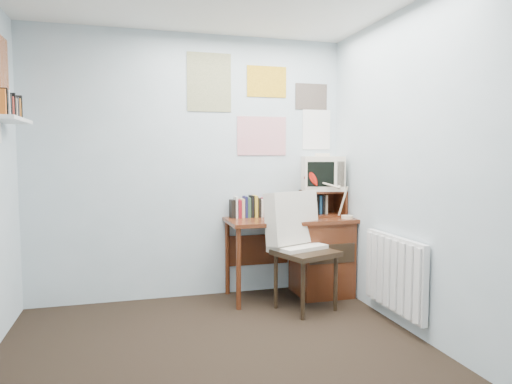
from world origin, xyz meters
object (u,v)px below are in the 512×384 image
Objects in this scene: tv_riser at (323,203)px; crt_tv at (322,172)px; desk_lamp at (347,198)px; desk at (315,253)px; wall_shelf at (9,120)px; radiator at (395,273)px; desk_chair at (306,253)px.

crt_tv is (-0.00, 0.02, 0.31)m from tv_riser.
desk_lamp is 0.98× the size of tv_riser.
crt_tv is (0.12, 0.13, 0.79)m from desk.
desk_lamp is at bearing 4.34° from wall_shelf.
desk_lamp is at bearing 92.92° from radiator.
desk is 0.51m from tv_riser.
desk_chair reaches higher than desk.
desk is 3.05× the size of desk_lamp.
wall_shelf is (-2.86, 0.55, 1.20)m from radiator.
radiator is at bearing -10.89° from wall_shelf.
desk is 0.81m from crt_tv.
wall_shelf is at bearing -156.32° from crt_tv.
desk_lamp reaches higher than desk.
wall_shelf is at bearing -163.41° from desk_lamp.
desk_chair is at bearing 136.02° from radiator.
crt_tv is (0.38, 0.53, 0.69)m from desk_chair.
radiator is (0.17, -1.06, -0.78)m from crt_tv.
wall_shelf reaches higher than desk_chair.
tv_riser is at bearing 42.96° from desk.
desk_lamp reaches higher than desk_chair.
tv_riser is 1.15m from radiator.
crt_tv is 0.49× the size of radiator.
tv_riser is 0.65× the size of wall_shelf.
tv_riser reaches higher than radiator.
desk_lamp is at bearing -52.88° from crt_tv.
wall_shelf reaches higher than tv_riser.
crt_tv reaches higher than desk_chair.
crt_tv is 1.32m from radiator.
desk_lamp is (0.25, -0.17, 0.55)m from desk.
tv_riser reaches higher than desk.
desk_chair is at bearing -126.84° from tv_riser.
wall_shelf is at bearing -171.60° from desk.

